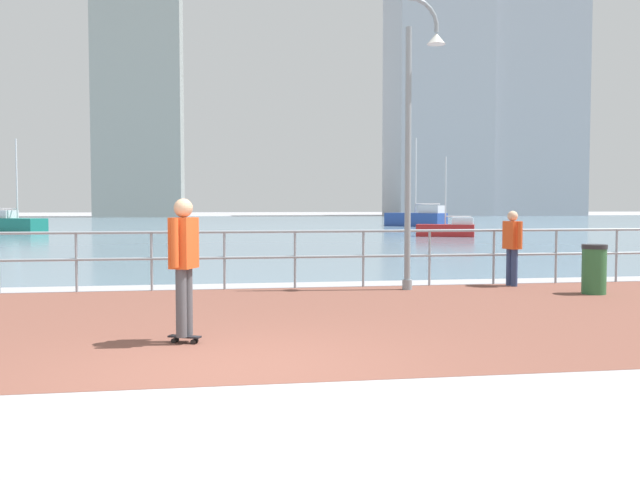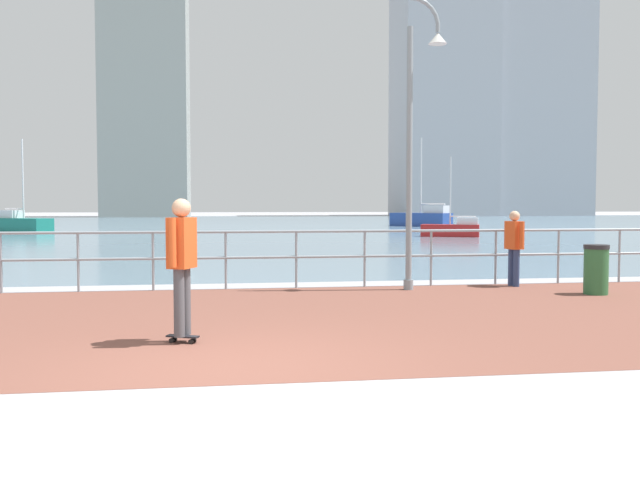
{
  "view_description": "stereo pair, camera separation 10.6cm",
  "coord_description": "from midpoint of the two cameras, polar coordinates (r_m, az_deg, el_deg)",
  "views": [
    {
      "loc": [
        -0.17,
        -6.83,
        1.67
      ],
      "look_at": [
        1.5,
        3.92,
        1.1
      ],
      "focal_mm": 37.86,
      "sensor_mm": 36.0,
      "label": 1
    },
    {
      "loc": [
        -0.07,
        -6.85,
        1.67
      ],
      "look_at": [
        1.5,
        3.92,
        1.1
      ],
      "focal_mm": 37.86,
      "sensor_mm": 36.0,
      "label": 2
    }
  ],
  "objects": [
    {
      "name": "harbor_water",
      "position": [
        58.4,
        -8.72,
        1.31
      ],
      "size": [
        180.0,
        88.0,
        0.0
      ],
      "primitive_type": "cube",
      "color": "slate",
      "rests_on": "ground"
    },
    {
      "name": "trash_bin",
      "position": [
        13.59,
        21.95,
        -2.29
      ],
      "size": [
        0.46,
        0.46,
        0.93
      ],
      "color": "#2D6638",
      "rests_on": "ground"
    },
    {
      "name": "waterfront_railing",
      "position": [
        13.41,
        -8.31,
        -0.75
      ],
      "size": [
        25.25,
        0.06,
        1.17
      ],
      "color": "#8C99A3",
      "rests_on": "ground"
    },
    {
      "name": "sailboat_ivory",
      "position": [
        52.99,
        8.17,
        1.85
      ],
      "size": [
        4.29,
        4.73,
        6.87
      ],
      "color": "#284799",
      "rests_on": "ground"
    },
    {
      "name": "ground",
      "position": [
        46.87,
        -8.69,
        0.91
      ],
      "size": [
        220.0,
        220.0,
        0.0
      ],
      "primitive_type": "plane",
      "color": "#9E9EA3"
    },
    {
      "name": "tower_brick",
      "position": [
        108.31,
        9.82,
        13.17
      ],
      "size": [
        14.35,
        11.31,
        43.49
      ],
      "color": "#A3A8B2",
      "rests_on": "ground"
    },
    {
      "name": "sailboat_teal",
      "position": [
        36.12,
        10.63,
        0.92
      ],
      "size": [
        3.11,
        2.03,
        4.2
      ],
      "color": "#B21E1E",
      "rests_on": "ground"
    },
    {
      "name": "bystander",
      "position": [
        14.35,
        15.74,
        -0.19
      ],
      "size": [
        0.31,
        0.56,
        1.55
      ],
      "color": "navy",
      "rests_on": "ground"
    },
    {
      "name": "sailboat_red",
      "position": [
        44.98,
        -24.36,
        1.28
      ],
      "size": [
        3.92,
        3.5,
        5.66
      ],
      "color": "#197266",
      "rests_on": "ground"
    },
    {
      "name": "tower_slate",
      "position": [
        100.31,
        -15.03,
        12.11
      ],
      "size": [
        11.66,
        11.14,
        37.18
      ],
      "color": "#939993",
      "rests_on": "ground"
    },
    {
      "name": "tower_beige",
      "position": [
        115.9,
        16.68,
        11.97
      ],
      "size": [
        15.72,
        14.01,
        41.72
      ],
      "color": "#A3A8B2",
      "rests_on": "ground"
    },
    {
      "name": "brick_paving",
      "position": [
        9.92,
        -8.08,
        -6.7
      ],
      "size": [
        28.0,
        7.19,
        0.01
      ],
      "primitive_type": "cube",
      "color": "brown",
      "rests_on": "ground"
    },
    {
      "name": "lamppost",
      "position": [
        13.42,
        7.89,
        9.29
      ],
      "size": [
        0.82,
        0.36,
        5.69
      ],
      "color": "gray",
      "rests_on": "ground"
    },
    {
      "name": "skateboarder",
      "position": [
        8.25,
        -11.8,
        -1.37
      ],
      "size": [
        0.41,
        0.54,
        1.74
      ],
      "color": "black",
      "rests_on": "ground"
    }
  ]
}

